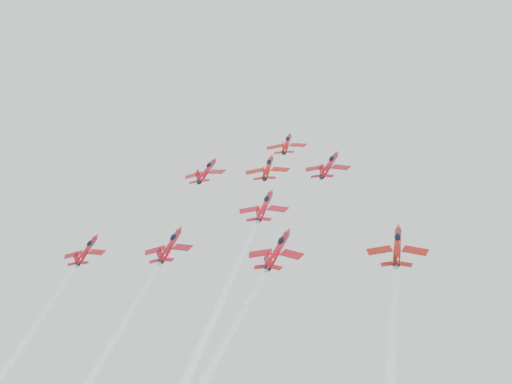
% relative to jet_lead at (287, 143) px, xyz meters
% --- Properties ---
extents(jet_lead, '(9.94, 12.22, 9.36)m').
position_rel_jet_lead_xyz_m(jet_lead, '(0.00, 0.00, 0.00)').
color(jet_lead, '#A2120F').
extents(jet_row2_left, '(10.36, 12.73, 9.75)m').
position_rel_jet_lead_xyz_m(jet_row2_left, '(-16.58, -10.20, -7.66)').
color(jet_row2_left, maroon).
extents(jet_row2_center, '(10.14, 12.46, 9.55)m').
position_rel_jet_lead_xyz_m(jet_row2_center, '(-1.53, -10.71, -8.03)').
color(jet_row2_center, '#9C140E').
extents(jet_row2_right, '(10.15, 12.48, 9.56)m').
position_rel_jet_lead_xyz_m(jet_row2_right, '(12.33, -11.31, -8.48)').
color(jet_row2_right, maroon).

